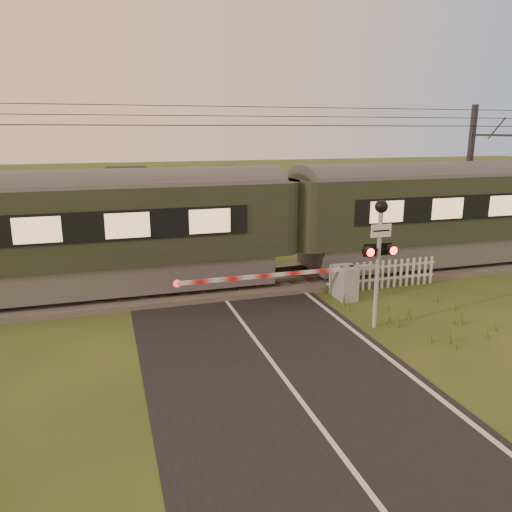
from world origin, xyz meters
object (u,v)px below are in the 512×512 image
object	(u,v)px
boom_gate	(337,281)
catenary_mast	(469,176)
train	(288,221)
crossing_signal	(379,241)
picket_fence	(382,274)

from	to	relation	value
boom_gate	catenary_mast	xyz separation A→B (m)	(8.68, 4.74, 2.74)
train	catenary_mast	bearing A→B (deg)	13.20
boom_gate	catenary_mast	distance (m)	10.26
crossing_signal	picket_fence	bearing A→B (deg)	56.10
train	boom_gate	xyz separation A→B (m)	(0.79, -2.51, -1.59)
train	boom_gate	world-z (taller)	train
train	catenary_mast	size ratio (longest dim) A/B	6.42
train	picket_fence	bearing A→B (deg)	-33.96
train	picket_fence	distance (m)	3.79
train	boom_gate	size ratio (longest dim) A/B	6.31
boom_gate	picket_fence	xyz separation A→B (m)	(2.02, 0.62, -0.11)
crossing_signal	picket_fence	xyz separation A→B (m)	(2.05, 3.06, -1.95)
train	boom_gate	distance (m)	3.08
boom_gate	catenary_mast	bearing A→B (deg)	28.62
boom_gate	crossing_signal	xyz separation A→B (m)	(-0.04, -2.44, 1.84)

